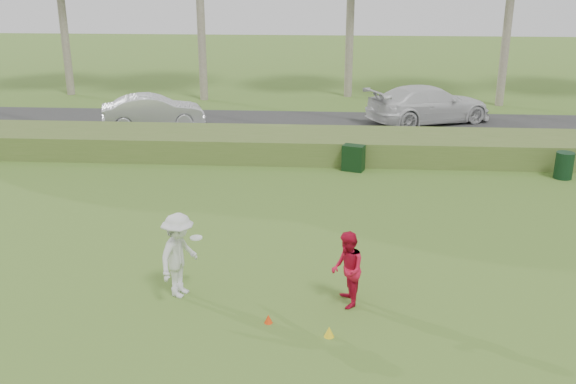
# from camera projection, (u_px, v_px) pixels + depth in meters

# --- Properties ---
(ground) EXTENTS (120.00, 120.00, 0.00)m
(ground) POSITION_uv_depth(u_px,v_px,m) (275.00, 311.00, 13.65)
(ground) COLOR #426A23
(ground) RESTS_ON ground
(reed_strip) EXTENTS (80.00, 3.00, 0.90)m
(reed_strip) POSITION_uv_depth(u_px,v_px,m) (302.00, 145.00, 24.80)
(reed_strip) COLOR #4D6829
(reed_strip) RESTS_ON ground
(park_road) EXTENTS (80.00, 6.00, 0.06)m
(park_road) POSITION_uv_depth(u_px,v_px,m) (307.00, 126.00, 29.65)
(park_road) COLOR #2D2D2D
(park_road) RESTS_ON ground
(player_white) EXTENTS (1.09, 1.42, 1.93)m
(player_white) POSITION_uv_depth(u_px,v_px,m) (179.00, 255.00, 14.03)
(player_white) COLOR silver
(player_white) RESTS_ON ground
(player_red) EXTENTS (0.75, 0.90, 1.68)m
(player_red) POSITION_uv_depth(u_px,v_px,m) (347.00, 270.00, 13.64)
(player_red) COLOR red
(player_red) RESTS_ON ground
(cone_orange) EXTENTS (0.17, 0.17, 0.19)m
(cone_orange) POSITION_uv_depth(u_px,v_px,m) (268.00, 319.00, 13.17)
(cone_orange) COLOR #FF400D
(cone_orange) RESTS_ON ground
(cone_yellow) EXTENTS (0.20, 0.20, 0.23)m
(cone_yellow) POSITION_uv_depth(u_px,v_px,m) (329.00, 332.00, 12.67)
(cone_yellow) COLOR yellow
(cone_yellow) RESTS_ON ground
(utility_cabinet) EXTENTS (0.86, 0.69, 0.94)m
(utility_cabinet) POSITION_uv_depth(u_px,v_px,m) (353.00, 158.00, 23.01)
(utility_cabinet) COLOR black
(utility_cabinet) RESTS_ON ground
(trash_bin) EXTENTS (0.64, 0.64, 0.93)m
(trash_bin) POSITION_uv_depth(u_px,v_px,m) (564.00, 165.00, 22.16)
(trash_bin) COLOR black
(trash_bin) RESTS_ON ground
(car_mid) EXTENTS (4.78, 2.95, 1.49)m
(car_mid) POSITION_uv_depth(u_px,v_px,m) (153.00, 111.00, 28.96)
(car_mid) COLOR white
(car_mid) RESTS_ON park_road
(car_right) EXTENTS (6.41, 4.67, 1.72)m
(car_right) POSITION_uv_depth(u_px,v_px,m) (429.00, 104.00, 29.85)
(car_right) COLOR silver
(car_right) RESTS_ON park_road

